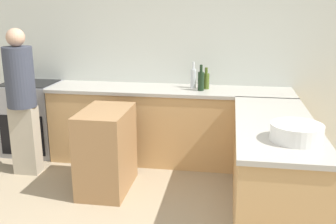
% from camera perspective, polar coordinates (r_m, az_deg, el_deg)
% --- Properties ---
extents(wall_back, '(8.00, 0.06, 2.70)m').
position_cam_1_polar(wall_back, '(5.02, 0.79, 8.91)').
color(wall_back, silver).
rests_on(wall_back, ground_plane).
extents(counter_back, '(2.95, 0.64, 0.93)m').
position_cam_1_polar(counter_back, '(4.88, 0.18, -1.90)').
color(counter_back, tan).
rests_on(counter_back, ground_plane).
extents(counter_peninsula, '(0.69, 1.87, 0.93)m').
position_cam_1_polar(counter_peninsula, '(3.70, 14.86, -8.27)').
color(counter_peninsula, tan).
rests_on(counter_peninsula, ground_plane).
extents(range_oven, '(0.69, 0.59, 0.94)m').
position_cam_1_polar(range_oven, '(5.47, -19.10, -0.83)').
color(range_oven, '#99999E').
rests_on(range_oven, ground_plane).
extents(island_table, '(0.47, 0.76, 0.87)m').
position_cam_1_polar(island_table, '(4.20, -8.93, -5.49)').
color(island_table, '#997047').
rests_on(island_table, ground_plane).
extents(mixing_bowl, '(0.39, 0.39, 0.13)m').
position_cam_1_polar(mixing_bowl, '(3.09, 18.16, -2.83)').
color(mixing_bowl, white).
rests_on(mixing_bowl, counter_peninsula).
extents(wine_bottle_dark, '(0.07, 0.07, 0.31)m').
position_cam_1_polar(wine_bottle_dark, '(4.64, 4.80, 4.60)').
color(wine_bottle_dark, black).
rests_on(wine_bottle_dark, counter_back).
extents(vinegar_bottle_clear, '(0.07, 0.07, 0.32)m').
position_cam_1_polar(vinegar_bottle_clear, '(4.78, 3.68, 5.00)').
color(vinegar_bottle_clear, silver).
rests_on(vinegar_bottle_clear, counter_back).
extents(olive_oil_bottle, '(0.08, 0.08, 0.26)m').
position_cam_1_polar(olive_oil_bottle, '(4.74, 5.54, 4.58)').
color(olive_oil_bottle, '#475B1E').
rests_on(olive_oil_bottle, counter_back).
extents(person_by_range, '(0.32, 0.32, 1.67)m').
position_cam_1_polar(person_by_range, '(4.70, -20.48, 2.04)').
color(person_by_range, '#ADA38E').
rests_on(person_by_range, ground_plane).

